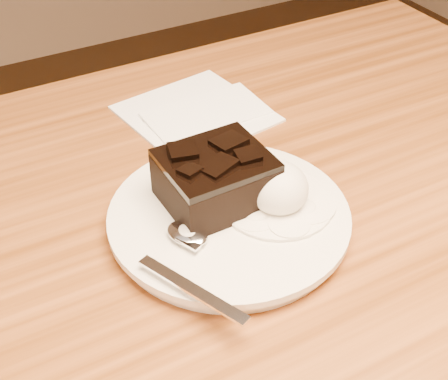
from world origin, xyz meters
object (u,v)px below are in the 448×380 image
ice_cream_scoop (278,188)px  napkin (196,113)px  spoon (187,235)px  plate (229,220)px  brownie (216,182)px

ice_cream_scoop → napkin: 0.22m
spoon → napkin: 0.25m
ice_cream_scoop → napkin: bearing=85.1°
plate → spoon: 0.06m
brownie → ice_cream_scoop: brownie is taller
plate → napkin: plate is taller
spoon → napkin: (0.12, 0.22, -0.02)m
plate → napkin: bearing=72.0°
spoon → napkin: bearing=38.4°
napkin → brownie: bearing=-110.8°
plate → spoon: (-0.05, -0.01, 0.01)m
plate → brownie: bearing=96.3°
spoon → napkin: spoon is taller
plate → ice_cream_scoop: bearing=-14.0°
brownie → spoon: brownie is taller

